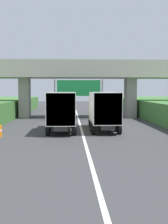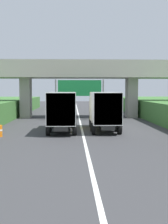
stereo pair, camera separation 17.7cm
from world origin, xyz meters
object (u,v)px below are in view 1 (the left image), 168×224
at_px(truck_white, 103,109).
at_px(truck_yellow, 62,110).
at_px(car_silver, 66,110).
at_px(overhead_highway_sign, 79,90).

xyz_separation_m(truck_white, truck_yellow, (-3.66, -0.45, 0.00)).
bearing_deg(truck_yellow, car_silver, 89.82).
xyz_separation_m(overhead_highway_sign, truck_white, (1.93, -9.35, -1.67)).
bearing_deg(truck_yellow, truck_white, 7.04).
relative_size(truck_white, truck_yellow, 1.00).
relative_size(truck_yellow, car_silver, 1.78).
distance_m(truck_white, car_silver, 16.35).
distance_m(overhead_highway_sign, truck_yellow, 10.10).
xyz_separation_m(truck_yellow, car_silver, (0.05, 16.37, -1.08)).
relative_size(overhead_highway_sign, car_silver, 1.43).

